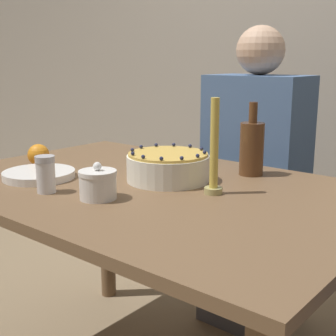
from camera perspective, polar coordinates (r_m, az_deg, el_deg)
The scene contains 10 objects.
wall_behind at distance 2.62m, azimuth 19.30°, elevation 16.22°, with size 8.00×0.05×2.60m.
dining_table at distance 1.48m, azimuth -2.47°, elevation -6.35°, with size 1.37×0.91×0.75m.
cake at distance 1.48m, azimuth -0.00°, elevation 0.15°, with size 0.26×0.26×0.10m.
sugar_bowl at distance 1.30m, azimuth -8.52°, elevation -1.98°, with size 0.11×0.11×0.10m.
sugar_shaker at distance 1.39m, azimuth -14.69°, elevation -0.72°, with size 0.06×0.06×0.11m.
plate_stack at distance 1.57m, azimuth -15.45°, elevation -0.76°, with size 0.23×0.23×0.02m.
candle at distance 1.33m, azimuth 5.63°, elevation 1.51°, with size 0.05×0.05×0.27m.
bottle at distance 1.57m, azimuth 10.17°, elevation 2.49°, with size 0.08×0.08×0.24m.
orange_fruit_0 at distance 1.76m, azimuth -15.51°, elevation 1.56°, with size 0.08×0.08×0.08m.
person_man_blue_shirt at distance 2.01m, azimuth 10.45°, elevation -3.81°, with size 0.40×0.34×1.26m.
Camera 1 is at (0.94, -1.04, 1.12)m, focal length 50.00 mm.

